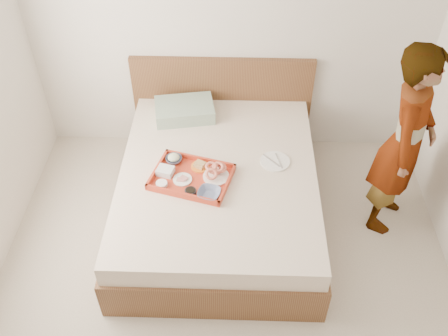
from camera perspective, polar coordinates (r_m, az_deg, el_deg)
ground at (r=3.76m, az=-0.13°, el=-16.85°), size 3.50×4.00×0.01m
wall_back at (r=4.34m, az=0.76°, el=16.45°), size 3.50×0.01×2.60m
bed at (r=4.15m, az=-0.65°, el=-2.89°), size 1.65×2.00×0.53m
headboard at (r=4.74m, az=-0.20°, el=7.39°), size 1.65×0.06×0.95m
pillow at (r=4.48m, az=-4.51°, el=6.57°), size 0.56×0.43×0.12m
tray at (r=3.88m, az=-3.70°, el=-1.01°), size 0.69×0.58×0.05m
prawn_plate at (r=3.88m, az=-0.90°, el=-0.97°), size 0.25×0.25×0.01m
navy_bowl_big at (r=3.74m, az=-1.70°, el=-2.90°), size 0.21×0.21×0.04m
sauce_dish at (r=3.76m, az=-3.83°, el=-2.70°), size 0.11×0.11×0.03m
meat_plate at (r=3.87m, az=-4.74°, el=-1.31°), size 0.18×0.18×0.01m
bread_plate at (r=3.97m, az=-2.74°, el=0.17°), size 0.18×0.18×0.01m
salad_bowl at (r=4.02m, az=-5.72°, el=0.97°), size 0.16×0.16×0.04m
plastic_tub at (r=3.92m, az=-6.68°, el=-0.35°), size 0.15×0.13×0.05m
cheese_round at (r=3.84m, az=-7.10°, el=-1.82°), size 0.11×0.11×0.03m
dinner_plate at (r=4.05m, az=5.82°, el=0.76°), size 0.32×0.32×0.01m
person at (r=4.00m, az=19.85°, el=2.71°), size 0.61×0.71×1.64m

